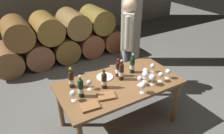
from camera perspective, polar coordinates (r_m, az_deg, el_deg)
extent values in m
plane|color=#66635E|center=(3.37, 1.77, -15.08)|extent=(14.00, 14.00, 0.00)
cylinder|color=brown|center=(5.06, -27.00, 2.05)|extent=(0.60, 0.90, 0.60)
cylinder|color=brown|center=(5.10, -20.11, 3.79)|extent=(0.60, 0.90, 0.60)
cylinder|color=brown|center=(5.22, -13.42, 5.43)|extent=(0.60, 0.90, 0.60)
cylinder|color=brown|center=(5.41, -7.08, 6.90)|extent=(0.60, 0.90, 0.60)
cylinder|color=brown|center=(5.67, -1.20, 8.18)|extent=(0.60, 0.90, 0.60)
cylinder|color=brown|center=(4.88, -24.82, 8.65)|extent=(0.60, 0.90, 0.60)
cylinder|color=brown|center=(4.96, -17.64, 10.34)|extent=(0.60, 0.90, 0.60)
cylinder|color=brown|center=(5.12, -10.74, 11.79)|extent=(0.60, 0.90, 0.60)
cylinder|color=brown|center=(5.35, -4.29, 12.99)|extent=(0.60, 0.90, 0.60)
cube|color=gray|center=(4.58, 5.47, 15.97)|extent=(0.32, 0.32, 2.60)
cube|color=brown|center=(2.90, 2.00, -4.62)|extent=(1.70, 0.90, 0.04)
cylinder|color=brown|center=(3.31, 17.15, -9.38)|extent=(0.07, 0.07, 0.72)
cylinder|color=brown|center=(3.18, -14.10, -10.66)|extent=(0.07, 0.07, 0.72)
cylinder|color=brown|center=(3.75, 8.75, -3.15)|extent=(0.07, 0.07, 0.72)
cylinder|color=black|center=(3.08, 5.60, 0.27)|extent=(0.07, 0.07, 0.22)
sphere|color=black|center=(3.02, 5.71, 2.16)|extent=(0.07, 0.07, 0.07)
cylinder|color=black|center=(3.01, 5.74, 2.64)|extent=(0.03, 0.03, 0.07)
cylinder|color=tan|center=(2.99, 5.78, 3.44)|extent=(0.03, 0.03, 0.02)
cylinder|color=silver|center=(3.08, 5.59, 0.09)|extent=(0.07, 0.07, 0.07)
cylinder|color=black|center=(2.73, -2.18, -4.10)|extent=(0.07, 0.07, 0.19)
sphere|color=black|center=(2.67, -2.22, -2.28)|extent=(0.07, 0.07, 0.07)
cylinder|color=black|center=(2.66, -2.23, -1.84)|extent=(0.03, 0.03, 0.06)
cylinder|color=black|center=(2.64, -2.25, -1.08)|extent=(0.03, 0.03, 0.02)
cylinder|color=silver|center=(2.73, -2.18, -4.27)|extent=(0.07, 0.07, 0.06)
cylinder|color=black|center=(2.90, 2.58, -1.62)|extent=(0.07, 0.07, 0.22)
sphere|color=black|center=(2.84, 2.63, 0.38)|extent=(0.07, 0.07, 0.07)
cylinder|color=black|center=(2.82, 2.64, 0.88)|extent=(0.03, 0.03, 0.07)
cylinder|color=silver|center=(2.80, 2.66, 1.72)|extent=(0.03, 0.03, 0.03)
cylinder|color=silver|center=(2.90, 2.57, -1.80)|extent=(0.07, 0.07, 0.07)
cylinder|color=black|center=(2.59, -8.57, -6.15)|extent=(0.07, 0.07, 0.22)
sphere|color=black|center=(2.53, -8.76, -4.04)|extent=(0.07, 0.07, 0.07)
cylinder|color=black|center=(2.51, -8.81, -3.51)|extent=(0.03, 0.03, 0.07)
cylinder|color=silver|center=(2.49, -8.89, -2.62)|extent=(0.03, 0.03, 0.02)
cylinder|color=silver|center=(2.60, -8.55, -6.34)|extent=(0.07, 0.07, 0.06)
cylinder|color=black|center=(2.79, -11.13, -3.69)|extent=(0.07, 0.07, 0.21)
sphere|color=black|center=(2.73, -11.35, -1.77)|extent=(0.07, 0.07, 0.07)
cylinder|color=black|center=(2.72, -11.40, -1.29)|extent=(0.03, 0.03, 0.07)
cylinder|color=gold|center=(2.70, -11.49, -0.48)|extent=(0.03, 0.03, 0.02)
cylinder|color=silver|center=(2.79, -11.11, -3.87)|extent=(0.07, 0.07, 0.06)
cylinder|color=black|center=(2.98, 1.67, -0.86)|extent=(0.07, 0.07, 0.20)
sphere|color=black|center=(2.93, 1.70, 0.92)|extent=(0.07, 0.07, 0.07)
cylinder|color=black|center=(2.91, 1.70, 1.35)|extent=(0.03, 0.03, 0.06)
cylinder|color=#B21E23|center=(2.89, 1.72, 2.10)|extent=(0.03, 0.03, 0.02)
cylinder|color=silver|center=(2.98, 1.66, -1.03)|extent=(0.07, 0.07, 0.06)
cylinder|color=white|center=(3.02, 9.05, -2.92)|extent=(0.06, 0.06, 0.00)
cylinder|color=white|center=(3.00, 9.11, -2.28)|extent=(0.01, 0.01, 0.07)
sphere|color=white|center=(2.96, 9.22, -1.09)|extent=(0.08, 0.08, 0.08)
cylinder|color=white|center=(2.94, 9.01, -3.92)|extent=(0.06, 0.06, 0.00)
cylinder|color=white|center=(2.92, 9.07, -3.27)|extent=(0.01, 0.01, 0.07)
sphere|color=white|center=(2.88, 9.19, -2.00)|extent=(0.09, 0.09, 0.09)
cylinder|color=white|center=(2.77, -6.21, -6.09)|extent=(0.06, 0.06, 0.00)
cylinder|color=white|center=(2.74, -6.25, -5.41)|extent=(0.01, 0.01, 0.07)
sphere|color=white|center=(2.71, -6.33, -4.24)|extent=(0.07, 0.07, 0.07)
cylinder|color=white|center=(3.18, 10.97, -1.33)|extent=(0.06, 0.06, 0.00)
cylinder|color=white|center=(3.16, 11.04, -0.71)|extent=(0.01, 0.01, 0.07)
sphere|color=white|center=(3.13, 11.16, 0.35)|extent=(0.07, 0.07, 0.07)
cylinder|color=white|center=(2.89, 10.89, -4.76)|extent=(0.06, 0.06, 0.00)
cylinder|color=white|center=(2.87, 10.96, -4.10)|extent=(0.01, 0.01, 0.07)
sphere|color=white|center=(2.83, 11.11, -2.82)|extent=(0.09, 0.09, 0.09)
cylinder|color=white|center=(2.60, -10.52, -9.10)|extent=(0.06, 0.06, 0.00)
cylinder|color=white|center=(2.58, -10.60, -8.41)|extent=(0.01, 0.01, 0.07)
sphere|color=white|center=(2.54, -10.74, -7.15)|extent=(0.08, 0.08, 0.08)
cylinder|color=white|center=(2.72, 8.25, -7.02)|extent=(0.06, 0.06, 0.00)
cylinder|color=white|center=(2.69, 8.32, -6.34)|extent=(0.01, 0.01, 0.07)
sphere|color=white|center=(2.65, 8.43, -5.03)|extent=(0.09, 0.09, 0.09)
cylinder|color=white|center=(2.85, 7.58, -4.97)|extent=(0.06, 0.06, 0.00)
cylinder|color=white|center=(2.83, 7.63, -4.30)|extent=(0.01, 0.01, 0.07)
sphere|color=white|center=(2.79, 7.72, -3.15)|extent=(0.07, 0.07, 0.07)
cylinder|color=white|center=(2.99, 13.11, -3.81)|extent=(0.06, 0.06, 0.00)
cylinder|color=white|center=(2.96, 13.20, -3.17)|extent=(0.01, 0.01, 0.07)
sphere|color=white|center=(2.93, 13.35, -2.04)|extent=(0.07, 0.07, 0.07)
cylinder|color=white|center=(3.08, 14.97, -2.95)|extent=(0.06, 0.06, 0.00)
cylinder|color=white|center=(3.06, 15.07, -2.32)|extent=(0.01, 0.01, 0.07)
sphere|color=white|center=(3.03, 15.24, -1.21)|extent=(0.07, 0.07, 0.07)
cube|color=#936038|center=(2.48, -6.16, -10.69)|extent=(0.23, 0.18, 0.03)
cube|color=#936038|center=(2.62, -1.58, -7.98)|extent=(0.25, 0.21, 0.03)
cylinder|color=white|center=(2.99, -2.00, -2.75)|extent=(0.24, 0.24, 0.01)
cylinder|color=#383842|center=(3.95, 4.28, 0.04)|extent=(0.11, 0.11, 0.85)
cylinder|color=#383842|center=(3.85, 4.08, -0.75)|extent=(0.11, 0.11, 0.85)
cube|color=#B2B29E|center=(3.59, 4.62, 10.06)|extent=(0.35, 0.36, 0.64)
cylinder|color=#B2B29E|center=(3.77, 5.02, 11.56)|extent=(0.08, 0.08, 0.54)
cylinder|color=#B2B29E|center=(3.38, 4.22, 9.41)|extent=(0.08, 0.08, 0.54)
sphere|color=tan|center=(3.47, 4.91, 16.68)|extent=(0.23, 0.23, 0.23)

